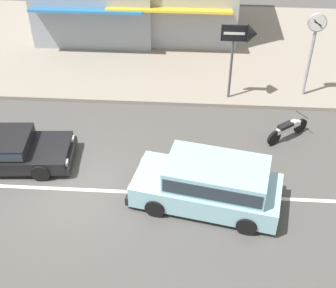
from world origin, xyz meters
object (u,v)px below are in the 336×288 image
object	(u,v)px
sedan_black_2	(7,150)
motorcycle_1	(288,128)
minivan_pale_blue_3	(211,183)
street_clock	(315,35)
arrow_signboard	(247,38)

from	to	relation	value
sedan_black_2	motorcycle_1	distance (m)	9.67
minivan_pale_blue_3	motorcycle_1	bearing A→B (deg)	51.11
street_clock	arrow_signboard	distance (m)	2.56
sedan_black_2	arrow_signboard	xyz separation A→B (m)	(7.93, 4.31, 2.20)
minivan_pale_blue_3	motorcycle_1	size ratio (longest dim) A/B	3.05
sedan_black_2	arrow_signboard	world-z (taller)	arrow_signboard
minivan_pale_blue_3	arrow_signboard	xyz separation A→B (m)	(1.25, 5.80, 1.89)
minivan_pale_blue_3	street_clock	bearing A→B (deg)	58.91
minivan_pale_blue_3	arrow_signboard	world-z (taller)	arrow_signboard
motorcycle_1	arrow_signboard	size ratio (longest dim) A/B	0.50
sedan_black_2	motorcycle_1	xyz separation A→B (m)	(9.47, 1.97, -0.11)
street_clock	arrow_signboard	world-z (taller)	street_clock
motorcycle_1	arrow_signboard	distance (m)	3.64
sedan_black_2	arrow_signboard	size ratio (longest dim) A/B	1.42
sedan_black_2	minivan_pale_blue_3	world-z (taller)	minivan_pale_blue_3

